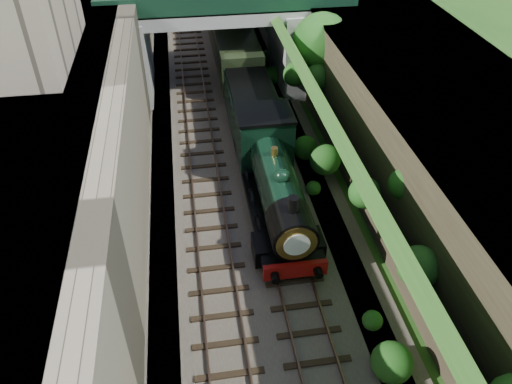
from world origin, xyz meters
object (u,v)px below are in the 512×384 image
Objects in this scene: tender at (252,112)px; locomotive at (274,181)px; tree at (323,44)px; road_bridge at (233,30)px.

locomotive is at bearing -90.00° from tender.
tender is at bearing 90.00° from locomotive.
tree is 0.65× the size of locomotive.
tree is 1.10× the size of tender.
road_bridge reaches higher than tender.
tender is (-4.71, -2.29, -3.03)m from tree.
tree is 6.05m from tender.
tender is at bearing -154.06° from tree.
road_bridge is 6.92m from tree.
tree is (4.97, -4.79, 0.57)m from road_bridge.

